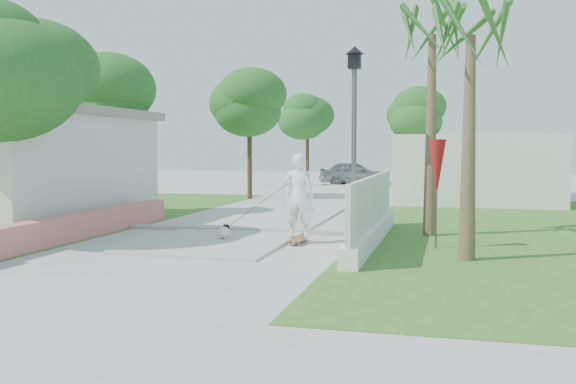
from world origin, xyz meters
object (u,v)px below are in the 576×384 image
(skateboarder, at_px, (292,198))
(parked_car, at_px, (354,173))
(patio_umbrella, at_px, (437,169))
(street_lamp, at_px, (354,135))
(bollard, at_px, (289,197))
(dog, at_px, (224,232))

(skateboarder, bearing_deg, parked_car, -85.59)
(skateboarder, bearing_deg, patio_umbrella, 179.01)
(street_lamp, relative_size, skateboarder, 2.13)
(street_lamp, relative_size, parked_car, 1.13)
(street_lamp, bearing_deg, skateboarder, -141.50)
(street_lamp, xyz_separation_m, parked_car, (-3.23, 21.58, -1.76))
(bollard, xyz_separation_m, patio_umbrella, (4.60, -5.50, 1.10))
(street_lamp, distance_m, parked_car, 21.90)
(parked_car, bearing_deg, skateboarder, 168.10)
(street_lamp, bearing_deg, bollard, 120.96)
(skateboarder, relative_size, parked_car, 0.53)
(patio_umbrella, xyz_separation_m, parked_car, (-5.13, 22.58, -1.02))
(dog, bearing_deg, parked_car, 86.42)
(bollard, height_order, patio_umbrella, patio_umbrella)
(street_lamp, distance_m, dog, 3.73)
(patio_umbrella, distance_m, dog, 4.95)
(patio_umbrella, relative_size, parked_car, 0.59)
(skateboarder, xyz_separation_m, parked_car, (-2.00, 22.57, -0.34))
(patio_umbrella, xyz_separation_m, skateboarder, (-3.13, 0.02, -0.68))
(bollard, bearing_deg, parked_car, 91.78)
(patio_umbrella, distance_m, parked_car, 23.18)
(patio_umbrella, bearing_deg, street_lamp, 152.24)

